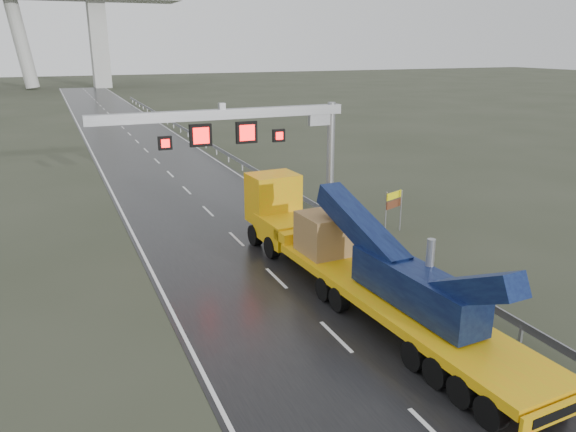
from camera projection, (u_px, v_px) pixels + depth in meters
name	position (u px, v px, depth m)	size (l,w,h in m)	color
ground	(396.00, 396.00, 17.60)	(400.00, 400.00, 0.00)	#2E3323
road	(157.00, 161.00, 52.76)	(11.00, 200.00, 0.02)	black
guardrail	(254.00, 169.00, 46.06)	(0.20, 140.00, 1.40)	gray
sign_gantry	(258.00, 133.00, 32.56)	(14.90, 1.20, 7.42)	#B7B8B3
heavy_haul_truck	(340.00, 250.00, 24.99)	(4.04, 19.82, 4.62)	gold
exit_sign_pair	(394.00, 203.00, 32.53)	(1.34, 0.61, 2.45)	gray
striped_barrier	(344.00, 224.00, 32.49)	(0.72, 0.39, 1.22)	red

